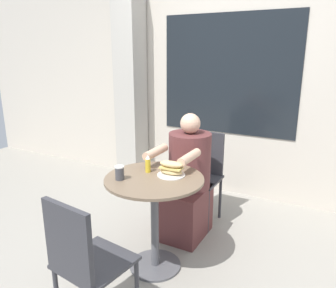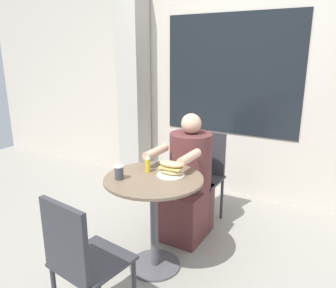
# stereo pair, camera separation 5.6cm
# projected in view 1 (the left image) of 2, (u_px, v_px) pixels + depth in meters

# --- Properties ---
(ground_plane) EXTENTS (8.00, 8.00, 0.00)m
(ground_plane) POSITION_uv_depth(u_px,v_px,m) (155.00, 266.00, 2.56)
(ground_plane) COLOR gray
(storefront_wall) EXTENTS (8.00, 0.09, 2.80)m
(storefront_wall) POSITION_uv_depth(u_px,v_px,m) (232.00, 72.00, 3.60)
(storefront_wall) COLOR beige
(storefront_wall) RESTS_ON ground_plane
(lattice_pillar) EXTENTS (0.30, 0.30, 2.40)m
(lattice_pillar) POSITION_uv_depth(u_px,v_px,m) (131.00, 87.00, 4.04)
(lattice_pillar) COLOR #B2ADA3
(lattice_pillar) RESTS_ON ground_plane
(cafe_table) EXTENTS (0.72, 0.72, 0.74)m
(cafe_table) POSITION_uv_depth(u_px,v_px,m) (155.00, 203.00, 2.41)
(cafe_table) COLOR brown
(cafe_table) RESTS_ON ground_plane
(diner_chair) EXTENTS (0.38, 0.38, 0.87)m
(diner_chair) POSITION_uv_depth(u_px,v_px,m) (203.00, 168.00, 3.18)
(diner_chair) COLOR #333338
(diner_chair) RESTS_ON ground_plane
(seated_diner) EXTENTS (0.37, 0.67, 1.11)m
(seated_diner) POSITION_uv_depth(u_px,v_px,m) (187.00, 185.00, 2.90)
(seated_diner) COLOR brown
(seated_diner) RESTS_ON ground_plane
(empty_chair_across) EXTENTS (0.42, 0.42, 0.87)m
(empty_chair_across) POSITION_uv_depth(u_px,v_px,m) (82.00, 258.00, 1.80)
(empty_chair_across) COLOR #333338
(empty_chair_across) RESTS_ON ground_plane
(sandwich_on_plate) EXTENTS (0.21, 0.21, 0.11)m
(sandwich_on_plate) POSITION_uv_depth(u_px,v_px,m) (171.00, 169.00, 2.39)
(sandwich_on_plate) COLOR white
(sandwich_on_plate) RESTS_ON cafe_table
(drink_cup) EXTENTS (0.07, 0.07, 0.10)m
(drink_cup) POSITION_uv_depth(u_px,v_px,m) (120.00, 173.00, 2.31)
(drink_cup) COLOR #424247
(drink_cup) RESTS_ON cafe_table
(condiment_bottle) EXTENTS (0.04, 0.04, 0.13)m
(condiment_bottle) POSITION_uv_depth(u_px,v_px,m) (148.00, 164.00, 2.45)
(condiment_bottle) COLOR gold
(condiment_bottle) RESTS_ON cafe_table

